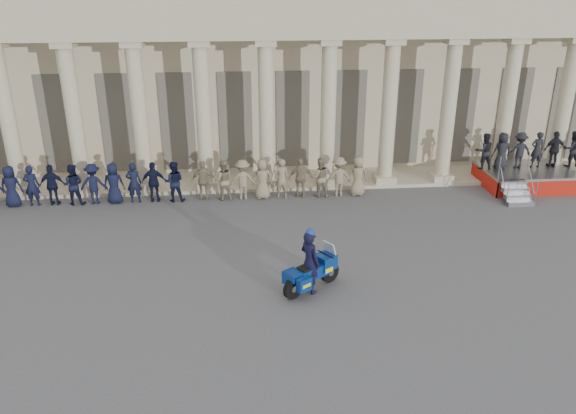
{
  "coord_description": "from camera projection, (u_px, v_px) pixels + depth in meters",
  "views": [
    {
      "loc": [
        0.15,
        -15.07,
        8.6
      ],
      "look_at": [
        1.66,
        1.87,
        1.6
      ],
      "focal_mm": 35.0,
      "sensor_mm": 36.0,
      "label": 1
    }
  ],
  "objects": [
    {
      "name": "officer_rank",
      "position": [
        144.0,
        182.0,
        22.81
      ],
      "size": [
        18.9,
        0.64,
        1.69
      ],
      "color": "black",
      "rests_on": "ground"
    },
    {
      "name": "building",
      "position": [
        234.0,
        62.0,
        29.0
      ],
      "size": [
        40.0,
        12.5,
        9.0
      ],
      "color": "tan",
      "rests_on": "ground"
    },
    {
      "name": "ground",
      "position": [
        239.0,
        280.0,
        17.14
      ],
      "size": [
        90.0,
        90.0,
        0.0
      ],
      "primitive_type": "plane",
      "color": "#47474A",
      "rests_on": "ground"
    },
    {
      "name": "rider",
      "position": [
        310.0,
        261.0,
        16.2
      ],
      "size": [
        0.78,
        0.84,
        2.02
      ],
      "rotation": [
        0.0,
        0.0,
        2.19
      ],
      "color": "black",
      "rests_on": "ground"
    },
    {
      "name": "motorcycle",
      "position": [
        312.0,
        272.0,
        16.42
      ],
      "size": [
        1.81,
        1.49,
        1.36
      ],
      "rotation": [
        0.0,
        0.0,
        0.62
      ],
      "color": "black",
      "rests_on": "ground"
    },
    {
      "name": "reviewing_stand",
      "position": [
        527.0,
        157.0,
        24.45
      ],
      "size": [
        4.77,
        3.81,
        2.38
      ],
      "color": "gray",
      "rests_on": "ground"
    }
  ]
}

